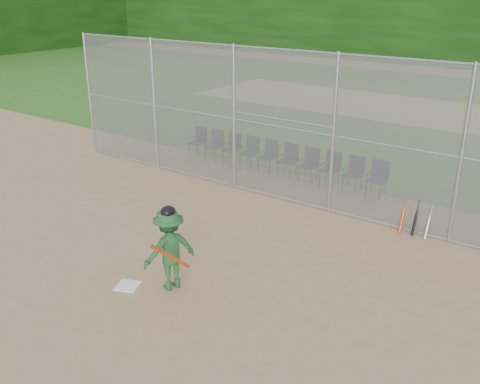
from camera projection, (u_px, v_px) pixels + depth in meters
The scene contains 17 objects.
ground at pixel (166, 282), 10.46m from camera, with size 100.00×100.00×0.00m, color tan.
grass_strip at pixel (440, 113), 24.08m from camera, with size 100.00×100.00×0.00m, color #2E651E.
dirt_patch_far at pixel (440, 113), 24.08m from camera, with size 24.00×24.00×0.00m, color tan.
backstop_fence at pixel (298, 127), 13.49m from camera, with size 16.09×0.09×4.00m.
home_plate at pixel (128, 286), 10.31m from camera, with size 0.42×0.42×0.02m, color white.
batter_at_plate at pixel (170, 249), 10.00m from camera, with size 1.08×1.31×1.70m.
spare_bats at pixel (416, 218), 12.32m from camera, with size 0.66×0.36×0.83m.
chair_0 at pixel (197, 142), 18.02m from camera, with size 0.54×0.52×0.96m, color #10173B, non-canonical shape.
chair_1 at pixel (214, 145), 17.63m from camera, with size 0.54×0.52×0.96m, color #10173B, non-canonical shape.
chair_2 at pixel (231, 149), 17.25m from camera, with size 0.54×0.52×0.96m, color #10173B, non-canonical shape.
chair_3 at pixel (249, 153), 16.87m from camera, with size 0.54×0.52×0.96m, color #10173B, non-canonical shape.
chair_4 at pixel (268, 156), 16.48m from camera, with size 0.54×0.52×0.96m, color #10173B, non-canonical shape.
chair_5 at pixel (287, 161), 16.10m from camera, with size 0.54×0.52×0.96m, color #10173B, non-canonical shape.
chair_6 at pixel (308, 165), 15.71m from camera, with size 0.54×0.52×0.96m, color #10173B, non-canonical shape.
chair_7 at pixel (330, 169), 15.33m from camera, with size 0.54×0.52×0.96m, color #10173B, non-canonical shape.
chair_8 at pixel (353, 174), 14.94m from camera, with size 0.54×0.52×0.96m, color #10173B, non-canonical shape.
chair_9 at pixel (377, 179), 14.56m from camera, with size 0.54×0.52×0.96m, color #10173B, non-canonical shape.
Camera 1 is at (6.49, -6.55, 5.44)m, focal length 40.00 mm.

